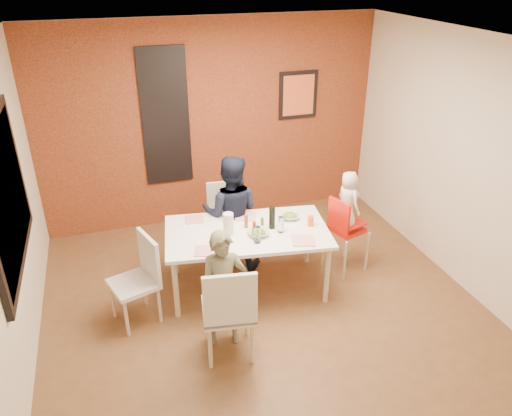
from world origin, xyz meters
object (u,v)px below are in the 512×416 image
object	(u,v)px
dining_table	(247,236)
toddler	(348,201)
paper_towel_roll	(228,224)
wine_bottle	(272,218)
chair_left	(140,275)
child_near	(224,290)
high_chair	(344,227)
child_far	(231,213)
chair_near	(229,309)
chair_far	(227,217)

from	to	relation	value
dining_table	toddler	size ratio (longest dim) A/B	2.69
paper_towel_roll	wine_bottle	bearing A→B (deg)	-1.27
chair_left	child_near	size ratio (longest dim) A/B	0.78
high_chair	child_near	world-z (taller)	child_near
child_far	chair_left	bearing A→B (deg)	52.89
chair_near	paper_towel_roll	bearing A→B (deg)	-95.98
toddler	child_far	bearing A→B (deg)	58.19
child_near	paper_towel_roll	world-z (taller)	child_near
chair_near	toddler	xyz separation A→B (m)	(1.65, 1.04, 0.33)
chair_far	chair_left	xyz separation A→B (m)	(-1.12, -0.92, -0.01)
chair_far	high_chair	xyz separation A→B (m)	(1.20, -0.73, 0.04)
chair_near	high_chair	bearing A→B (deg)	-139.14
paper_towel_roll	chair_left	bearing A→B (deg)	-170.03
high_chair	child_far	size ratio (longest dim) A/B	0.67
dining_table	chair_near	distance (m)	1.13
high_chair	child_far	xyz separation A→B (m)	(-1.21, 0.48, 0.14)
chair_left	child_far	bearing A→B (deg)	102.92
dining_table	chair_far	world-z (taller)	chair_far
chair_far	child_near	world-z (taller)	child_near
wine_bottle	dining_table	bearing A→B (deg)	174.85
dining_table	paper_towel_roll	world-z (taller)	paper_towel_roll
child_far	toddler	distance (m)	1.33
dining_table	wine_bottle	bearing A→B (deg)	-5.15
child_far	toddler	bearing A→B (deg)	-179.17
dining_table	wine_bottle	xyz separation A→B (m)	(0.27, -0.02, 0.19)
chair_near	chair_far	size ratio (longest dim) A/B	1.07
child_near	child_far	bearing A→B (deg)	79.95
toddler	paper_towel_roll	distance (m)	1.39
chair_far	child_near	xyz separation A→B (m)	(-0.42, -1.51, 0.07)
dining_table	child_far	size ratio (longest dim) A/B	1.33
chair_near	child_near	world-z (taller)	child_near
chair_far	child_far	size ratio (longest dim) A/B	0.67
high_chair	chair_near	bearing A→B (deg)	103.96
dining_table	child_near	distance (m)	0.90
child_near	dining_table	bearing A→B (deg)	67.32
chair_near	wine_bottle	world-z (taller)	chair_near
chair_left	high_chair	distance (m)	2.33
chair_far	high_chair	world-z (taller)	chair_far
child_far	high_chair	bearing A→B (deg)	179.94
wine_bottle	toddler	bearing A→B (deg)	2.85
child_far	paper_towel_roll	xyz separation A→B (m)	(-0.16, -0.51, 0.15)
high_chair	paper_towel_roll	bearing A→B (deg)	72.69
chair_far	high_chair	bearing A→B (deg)	-26.44
chair_near	chair_left	world-z (taller)	chair_near
chair_near	child_near	distance (m)	0.25
toddler	chair_far	bearing A→B (deg)	48.86
chair_near	paper_towel_roll	world-z (taller)	chair_near
wine_bottle	chair_far	bearing A→B (deg)	112.20
high_chair	chair_left	bearing A→B (deg)	76.45
chair_near	child_far	world-z (taller)	child_far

